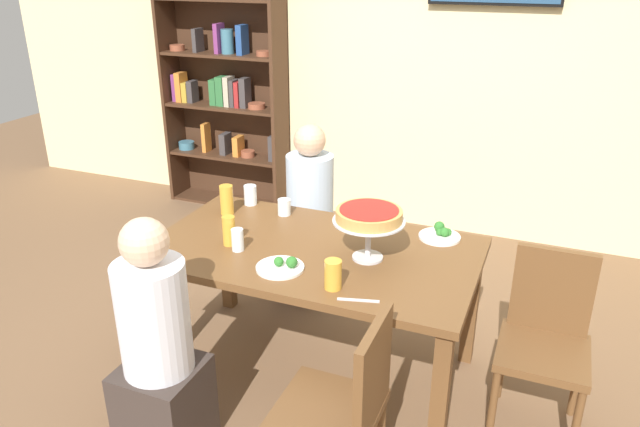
{
  "coord_description": "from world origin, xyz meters",
  "views": [
    {
      "loc": [
        1.06,
        -2.49,
        2.08
      ],
      "look_at": [
        0.0,
        0.1,
        0.89
      ],
      "focal_mm": 33.85,
      "sensor_mm": 36.0,
      "label": 1
    }
  ],
  "objects_px": {
    "chair_head_east": "(546,335)",
    "water_glass_clear_near": "(238,240)",
    "deep_dish_pizza_stand": "(369,218)",
    "cutlery_fork_near": "(358,300)",
    "dining_table": "(313,264)",
    "cutlery_knife_near": "(151,251)",
    "salad_plate_far_diner": "(441,234)",
    "salad_plate_near_diner": "(282,266)",
    "water_glass_clear_far": "(284,207)",
    "diner_near_left": "(159,359)",
    "beer_glass_amber_spare": "(333,275)",
    "bookshelf": "(224,78)",
    "beer_glass_amber_tall": "(229,231)",
    "diner_far_left": "(310,223)",
    "water_glass_clear_spare": "(250,195)",
    "chair_near_right": "(344,404)",
    "beer_glass_amber_short": "(227,200)"
  },
  "relations": [
    {
      "from": "chair_head_east",
      "to": "water_glass_clear_near",
      "type": "height_order",
      "value": "chair_head_east"
    },
    {
      "from": "deep_dish_pizza_stand",
      "to": "cutlery_fork_near",
      "type": "bearing_deg",
      "value": -77.44
    },
    {
      "from": "dining_table",
      "to": "deep_dish_pizza_stand",
      "type": "bearing_deg",
      "value": -0.82
    },
    {
      "from": "cutlery_fork_near",
      "to": "cutlery_knife_near",
      "type": "distance_m",
      "value": 1.1
    },
    {
      "from": "salad_plate_far_diner",
      "to": "cutlery_fork_near",
      "type": "bearing_deg",
      "value": -104.17
    },
    {
      "from": "deep_dish_pizza_stand",
      "to": "salad_plate_near_diner",
      "type": "relative_size",
      "value": 1.52
    },
    {
      "from": "salad_plate_far_diner",
      "to": "water_glass_clear_far",
      "type": "relative_size",
      "value": 2.34
    },
    {
      "from": "salad_plate_near_diner",
      "to": "diner_near_left",
      "type": "bearing_deg",
      "value": -123.34
    },
    {
      "from": "diner_near_left",
      "to": "water_glass_clear_far",
      "type": "bearing_deg",
      "value": -3.88
    },
    {
      "from": "dining_table",
      "to": "cutlery_fork_near",
      "type": "bearing_deg",
      "value": -46.02
    },
    {
      "from": "diner_near_left",
      "to": "cutlery_knife_near",
      "type": "bearing_deg",
      "value": 37.43
    },
    {
      "from": "beer_glass_amber_spare",
      "to": "cutlery_knife_near",
      "type": "relative_size",
      "value": 0.75
    },
    {
      "from": "water_glass_clear_far",
      "to": "dining_table",
      "type": "bearing_deg",
      "value": -46.88
    },
    {
      "from": "bookshelf",
      "to": "diner_near_left",
      "type": "relative_size",
      "value": 1.92
    },
    {
      "from": "salad_plate_near_diner",
      "to": "dining_table",
      "type": "bearing_deg",
      "value": 79.43
    },
    {
      "from": "bookshelf",
      "to": "salad_plate_far_diner",
      "type": "xyz_separation_m",
      "value": [
        2.24,
        -1.64,
        -0.37
      ]
    },
    {
      "from": "dining_table",
      "to": "cutlery_knife_near",
      "type": "xyz_separation_m",
      "value": [
        -0.72,
        -0.34,
        0.09
      ]
    },
    {
      "from": "cutlery_knife_near",
      "to": "dining_table",
      "type": "bearing_deg",
      "value": 2.85
    },
    {
      "from": "salad_plate_near_diner",
      "to": "deep_dish_pizza_stand",
      "type": "bearing_deg",
      "value": 36.77
    },
    {
      "from": "beer_glass_amber_tall",
      "to": "cutlery_fork_near",
      "type": "height_order",
      "value": "beer_glass_amber_tall"
    },
    {
      "from": "diner_far_left",
      "to": "water_glass_clear_spare",
      "type": "distance_m",
      "value": 0.54
    },
    {
      "from": "cutlery_knife_near",
      "to": "deep_dish_pizza_stand",
      "type": "bearing_deg",
      "value": -3.95
    },
    {
      "from": "chair_head_east",
      "to": "beer_glass_amber_tall",
      "type": "xyz_separation_m",
      "value": [
        -1.55,
        -0.17,
        0.33
      ]
    },
    {
      "from": "chair_head_east",
      "to": "bookshelf",
      "type": "bearing_deg",
      "value": -34.89
    },
    {
      "from": "salad_plate_near_diner",
      "to": "water_glass_clear_near",
      "type": "bearing_deg",
      "value": 161.22
    },
    {
      "from": "diner_near_left",
      "to": "chair_near_right",
      "type": "xyz_separation_m",
      "value": [
        0.83,
        0.04,
        -0.01
      ]
    },
    {
      "from": "salad_plate_far_diner",
      "to": "cutlery_knife_near",
      "type": "bearing_deg",
      "value": -151.21
    },
    {
      "from": "chair_head_east",
      "to": "cutlery_knife_near",
      "type": "xyz_separation_m",
      "value": [
        -1.86,
        -0.39,
        0.26
      ]
    },
    {
      "from": "diner_far_left",
      "to": "chair_head_east",
      "type": "xyz_separation_m",
      "value": [
        1.49,
        -0.74,
        -0.01
      ]
    },
    {
      "from": "chair_head_east",
      "to": "salad_plate_near_diner",
      "type": "height_order",
      "value": "chair_head_east"
    },
    {
      "from": "salad_plate_near_diner",
      "to": "cutlery_knife_near",
      "type": "xyz_separation_m",
      "value": [
        -0.68,
        -0.08,
        -0.01
      ]
    },
    {
      "from": "dining_table",
      "to": "beer_glass_amber_spare",
      "type": "height_order",
      "value": "beer_glass_amber_spare"
    },
    {
      "from": "dining_table",
      "to": "diner_far_left",
      "type": "bearing_deg",
      "value": 113.93
    },
    {
      "from": "beer_glass_amber_spare",
      "to": "dining_table",
      "type": "bearing_deg",
      "value": 125.69
    },
    {
      "from": "beer_glass_amber_spare",
      "to": "water_glass_clear_far",
      "type": "height_order",
      "value": "beer_glass_amber_spare"
    },
    {
      "from": "beer_glass_amber_tall",
      "to": "water_glass_clear_spare",
      "type": "distance_m",
      "value": 0.54
    },
    {
      "from": "beer_glass_amber_short",
      "to": "cutlery_fork_near",
      "type": "bearing_deg",
      "value": -31.76
    },
    {
      "from": "diner_near_left",
      "to": "chair_near_right",
      "type": "bearing_deg",
      "value": -87.21
    },
    {
      "from": "bookshelf",
      "to": "cutlery_knife_near",
      "type": "distance_m",
      "value": 2.57
    },
    {
      "from": "bookshelf",
      "to": "salad_plate_near_diner",
      "type": "height_order",
      "value": "bookshelf"
    },
    {
      "from": "dining_table",
      "to": "beer_glass_amber_short",
      "type": "relative_size",
      "value": 9.71
    },
    {
      "from": "chair_head_east",
      "to": "salad_plate_near_diner",
      "type": "relative_size",
      "value": 3.82
    },
    {
      "from": "bookshelf",
      "to": "beer_glass_amber_tall",
      "type": "xyz_separation_m",
      "value": [
        1.26,
        -2.13,
        -0.32
      ]
    },
    {
      "from": "deep_dish_pizza_stand",
      "to": "diner_near_left",
      "type": "bearing_deg",
      "value": -131.34
    },
    {
      "from": "dining_table",
      "to": "diner_near_left",
      "type": "distance_m",
      "value": 0.88
    },
    {
      "from": "beer_glass_amber_tall",
      "to": "water_glass_clear_near",
      "type": "height_order",
      "value": "beer_glass_amber_tall"
    },
    {
      "from": "salad_plate_far_diner",
      "to": "beer_glass_amber_spare",
      "type": "distance_m",
      "value": 0.78
    },
    {
      "from": "beer_glass_amber_short",
      "to": "beer_glass_amber_spare",
      "type": "bearing_deg",
      "value": -33.04
    },
    {
      "from": "cutlery_fork_near",
      "to": "cutlery_knife_near",
      "type": "relative_size",
      "value": 1.0
    },
    {
      "from": "beer_glass_amber_short",
      "to": "salad_plate_near_diner",
      "type": "bearing_deg",
      "value": -40.19
    }
  ]
}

